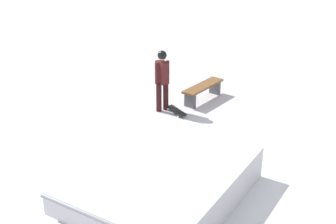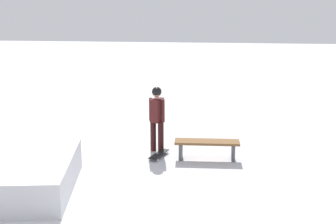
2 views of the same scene
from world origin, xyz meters
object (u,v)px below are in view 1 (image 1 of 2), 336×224
Objects in this scene: skate_ramp at (149,199)px; skater at (162,76)px; skateboard at (176,111)px; park_bench at (203,89)px.

skater is at bearing -150.59° from skate_ramp.
skate_ramp is at bearing -32.82° from skater.
skateboard is 1.24m from park_bench.
skate_ramp reaches higher than park_bench.
park_bench reaches higher than skateboard.
skater reaches higher than skate_ramp.
skateboard is (-0.10, 0.43, -0.93)m from skater.
skater is at bearing -19.15° from park_bench.
skater is at bearing -147.44° from skateboard.
skateboard is at bearing 32.45° from skater.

